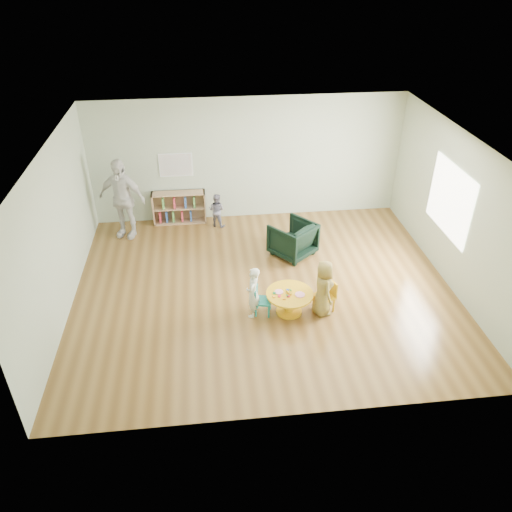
{
  "coord_description": "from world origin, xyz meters",
  "views": [
    {
      "loc": [
        -1.01,
        -7.56,
        5.52
      ],
      "look_at": [
        -0.18,
        -0.3,
        0.92
      ],
      "focal_mm": 35.0,
      "sensor_mm": 36.0,
      "label": 1
    }
  ],
  "objects_px": {
    "toddler": "(217,210)",
    "armchair": "(293,239)",
    "kid_chair_right": "(326,295)",
    "child_left": "(253,292)",
    "child_right": "(323,288)",
    "bookshelf": "(179,207)",
    "adult_caretaker": "(122,199)",
    "activity_table": "(289,299)",
    "kid_chair_left": "(261,300)"
  },
  "relations": [
    {
      "from": "toddler",
      "to": "armchair",
      "type": "bearing_deg",
      "value": 162.96
    },
    {
      "from": "kid_chair_right",
      "to": "toddler",
      "type": "xyz_separation_m",
      "value": [
        -1.76,
        3.31,
        0.08
      ]
    },
    {
      "from": "child_left",
      "to": "toddler",
      "type": "height_order",
      "value": "child_left"
    },
    {
      "from": "child_left",
      "to": "child_right",
      "type": "height_order",
      "value": "child_right"
    },
    {
      "from": "kid_chair_right",
      "to": "bookshelf",
      "type": "bearing_deg",
      "value": 12.36
    },
    {
      "from": "armchair",
      "to": "adult_caretaker",
      "type": "xyz_separation_m",
      "value": [
        -3.51,
        1.23,
        0.52
      ]
    },
    {
      "from": "bookshelf",
      "to": "toddler",
      "type": "bearing_deg",
      "value": -19.01
    },
    {
      "from": "bookshelf",
      "to": "child_left",
      "type": "xyz_separation_m",
      "value": [
        1.33,
        -3.62,
        0.11
      ]
    },
    {
      "from": "child_left",
      "to": "bookshelf",
      "type": "bearing_deg",
      "value": -139.67
    },
    {
      "from": "activity_table",
      "to": "child_left",
      "type": "relative_size",
      "value": 0.86
    },
    {
      "from": "activity_table",
      "to": "kid_chair_left",
      "type": "relative_size",
      "value": 1.56
    },
    {
      "from": "kid_chair_left",
      "to": "armchair",
      "type": "bearing_deg",
      "value": 168.26
    },
    {
      "from": "toddler",
      "to": "adult_caretaker",
      "type": "bearing_deg",
      "value": 32.38
    },
    {
      "from": "child_left",
      "to": "adult_caretaker",
      "type": "bearing_deg",
      "value": -121.3
    },
    {
      "from": "armchair",
      "to": "adult_caretaker",
      "type": "relative_size",
      "value": 0.45
    },
    {
      "from": "kid_chair_right",
      "to": "armchair",
      "type": "bearing_deg",
      "value": -15.64
    },
    {
      "from": "kid_chair_right",
      "to": "child_right",
      "type": "bearing_deg",
      "value": 109.04
    },
    {
      "from": "child_right",
      "to": "child_left",
      "type": "bearing_deg",
      "value": 78.51
    },
    {
      "from": "bookshelf",
      "to": "child_right",
      "type": "distance_m",
      "value": 4.47
    },
    {
      "from": "activity_table",
      "to": "bookshelf",
      "type": "relative_size",
      "value": 0.68
    },
    {
      "from": "child_right",
      "to": "activity_table",
      "type": "bearing_deg",
      "value": 74.5
    },
    {
      "from": "bookshelf",
      "to": "child_left",
      "type": "height_order",
      "value": "child_left"
    },
    {
      "from": "bookshelf",
      "to": "armchair",
      "type": "xyz_separation_m",
      "value": [
        2.35,
        -1.72,
        -0.0
      ]
    },
    {
      "from": "kid_chair_left",
      "to": "toddler",
      "type": "relative_size",
      "value": 0.66
    },
    {
      "from": "child_left",
      "to": "kid_chair_right",
      "type": "bearing_deg",
      "value": 110.58
    },
    {
      "from": "child_left",
      "to": "adult_caretaker",
      "type": "distance_m",
      "value": 4.01
    },
    {
      "from": "child_left",
      "to": "adult_caretaker",
      "type": "height_order",
      "value": "adult_caretaker"
    },
    {
      "from": "bookshelf",
      "to": "child_left",
      "type": "bearing_deg",
      "value": -69.87
    },
    {
      "from": "kid_chair_left",
      "to": "child_right",
      "type": "height_order",
      "value": "child_right"
    },
    {
      "from": "kid_chair_left",
      "to": "bookshelf",
      "type": "distance_m",
      "value": 3.87
    },
    {
      "from": "activity_table",
      "to": "toddler",
      "type": "distance_m",
      "value": 3.5
    },
    {
      "from": "child_right",
      "to": "adult_caretaker",
      "type": "height_order",
      "value": "adult_caretaker"
    },
    {
      "from": "armchair",
      "to": "activity_table",
      "type": "bearing_deg",
      "value": 38.54
    },
    {
      "from": "armchair",
      "to": "toddler",
      "type": "xyz_separation_m",
      "value": [
        -1.49,
        1.43,
        0.03
      ]
    },
    {
      "from": "kid_chair_right",
      "to": "bookshelf",
      "type": "xyz_separation_m",
      "value": [
        -2.61,
        3.61,
        0.05
      ]
    },
    {
      "from": "kid_chair_left",
      "to": "bookshelf",
      "type": "xyz_separation_m",
      "value": [
        -1.46,
        3.58,
        0.08
      ]
    },
    {
      "from": "activity_table",
      "to": "child_right",
      "type": "bearing_deg",
      "value": -7.57
    },
    {
      "from": "kid_chair_left",
      "to": "child_right",
      "type": "bearing_deg",
      "value": 97.83
    },
    {
      "from": "adult_caretaker",
      "to": "child_right",
      "type": "bearing_deg",
      "value": -20.65
    },
    {
      "from": "armchair",
      "to": "child_left",
      "type": "bearing_deg",
      "value": 21.75
    },
    {
      "from": "toddler",
      "to": "kid_chair_right",
      "type": "bearing_deg",
      "value": 144.59
    },
    {
      "from": "kid_chair_left",
      "to": "armchair",
      "type": "relative_size",
      "value": 0.65
    },
    {
      "from": "toddler",
      "to": "child_right",
      "type": "bearing_deg",
      "value": 142.79
    },
    {
      "from": "bookshelf",
      "to": "toddler",
      "type": "height_order",
      "value": "toddler"
    },
    {
      "from": "activity_table",
      "to": "child_left",
      "type": "xyz_separation_m",
      "value": [
        -0.64,
        -0.0,
        0.19
      ]
    },
    {
      "from": "kid_chair_right",
      "to": "child_left",
      "type": "xyz_separation_m",
      "value": [
        -1.29,
        -0.01,
        0.16
      ]
    },
    {
      "from": "kid_chair_left",
      "to": "bookshelf",
      "type": "bearing_deg",
      "value": -143.98
    },
    {
      "from": "activity_table",
      "to": "armchair",
      "type": "relative_size",
      "value": 1.02
    },
    {
      "from": "adult_caretaker",
      "to": "bookshelf",
      "type": "bearing_deg",
      "value": 43.61
    },
    {
      "from": "child_right",
      "to": "toddler",
      "type": "height_order",
      "value": "child_right"
    }
  ]
}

